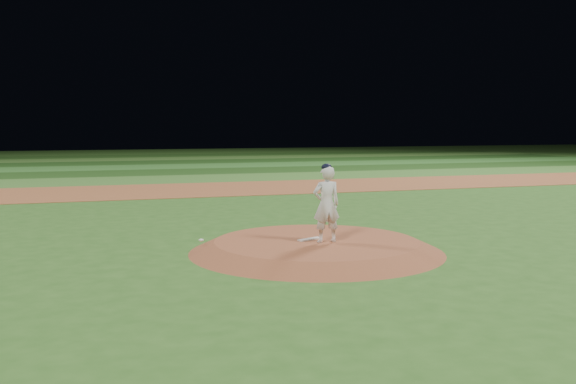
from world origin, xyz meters
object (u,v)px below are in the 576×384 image
at_px(rosin_bag, 201,240).
at_px(pitcher_on_mound, 326,204).
at_px(pitchers_mound, 316,246).
at_px(pitching_rubber, 310,239).

height_order(rosin_bag, pitcher_on_mound, pitcher_on_mound).
relative_size(rosin_bag, pitcher_on_mound, 0.07).
bearing_deg(rosin_bag, pitchers_mound, -14.42).
xyz_separation_m(pitchers_mound, pitcher_on_mound, (0.12, -0.28, 0.95)).
relative_size(pitching_rubber, rosin_bag, 5.47).
xyz_separation_m(pitching_rubber, pitcher_on_mound, (0.23, -0.37, 0.81)).
bearing_deg(pitcher_on_mound, rosin_bag, 160.46).
distance_m(pitchers_mound, pitcher_on_mound, 1.00).
xyz_separation_m(pitching_rubber, rosin_bag, (-2.28, 0.52, 0.02)).
bearing_deg(rosin_bag, pitcher_on_mound, -19.54).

